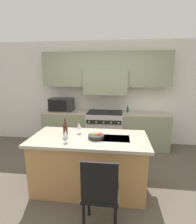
{
  "coord_description": "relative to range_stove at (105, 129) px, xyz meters",
  "views": [
    {
      "loc": [
        0.34,
        -2.64,
        1.87
      ],
      "look_at": [
        -0.05,
        0.67,
        1.14
      ],
      "focal_mm": 28.0,
      "sensor_mm": 36.0,
      "label": 1
    }
  ],
  "objects": [
    {
      "name": "wine_glass_far",
      "position": [
        -0.31,
        -1.58,
        0.56
      ],
      "size": [
        0.08,
        0.08,
        0.19
      ],
      "color": "white",
      "rests_on": "kitchen_island"
    },
    {
      "name": "wine_glass_near",
      "position": [
        -0.41,
        -2.0,
        0.56
      ],
      "size": [
        0.08,
        0.08,
        0.19
      ],
      "color": "white",
      "rests_on": "kitchen_island"
    },
    {
      "name": "range_stove",
      "position": [
        0.0,
        0.0,
        0.0
      ],
      "size": [
        0.91,
        0.7,
        0.91
      ],
      "color": "#B7B7BC",
      "rests_on": "ground_plane"
    },
    {
      "name": "microwave",
      "position": [
        -1.14,
        0.02,
        0.62
      ],
      "size": [
        0.6,
        0.37,
        0.33
      ],
      "color": "black",
      "rests_on": "back_counter"
    },
    {
      "name": "island_chair",
      "position": [
        0.16,
        -2.6,
        0.1
      ],
      "size": [
        0.42,
        0.4,
        0.98
      ],
      "color": "black",
      "rests_on": "ground_plane"
    },
    {
      "name": "ground_plane",
      "position": [
        -0.0,
        -1.7,
        -0.46
      ],
      "size": [
        10.0,
        10.0,
        0.0
      ],
      "primitive_type": "plane",
      "color": "brown"
    },
    {
      "name": "oil_bottle_on_counter",
      "position": [
        0.57,
        0.02,
        0.52
      ],
      "size": [
        0.05,
        0.05,
        0.18
      ],
      "color": "#194723",
      "rests_on": "back_counter"
    },
    {
      "name": "fruit_bowl",
      "position": [
        0.01,
        -1.8,
        0.46
      ],
      "size": [
        0.25,
        0.25,
        0.09
      ],
      "color": "black",
      "rests_on": "kitchen_island"
    },
    {
      "name": "kitchen_island",
      "position": [
        -0.11,
        -1.75,
        -0.01
      ],
      "size": [
        1.85,
        0.91,
        0.89
      ],
      "color": "#B7844C",
      "rests_on": "ground_plane"
    },
    {
      "name": "back_counter",
      "position": [
        -0.0,
        0.02,
        0.0
      ],
      "size": [
        3.18,
        0.62,
        0.92
      ],
      "color": "gray",
      "rests_on": "ground_plane"
    },
    {
      "name": "wine_bottle",
      "position": [
        -0.49,
        -1.77,
        0.54
      ],
      "size": [
        0.07,
        0.07,
        0.3
      ],
      "color": "#422314",
      "rests_on": "kitchen_island"
    },
    {
      "name": "back_cabinetry",
      "position": [
        -0.0,
        0.27,
        1.13
      ],
      "size": [
        10.0,
        0.46,
        2.7
      ],
      "color": "silver",
      "rests_on": "ground_plane"
    }
  ]
}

